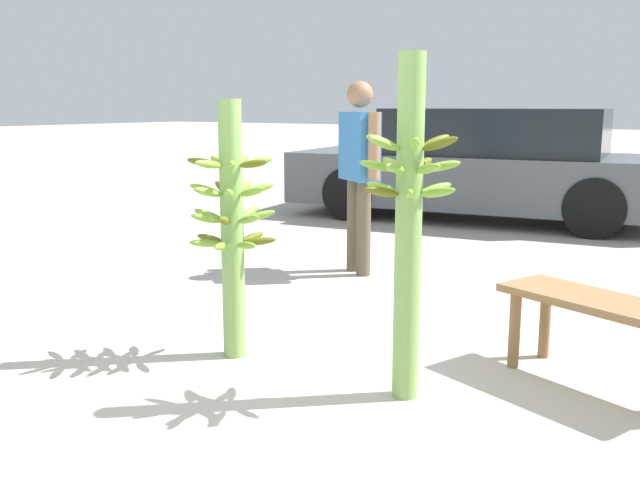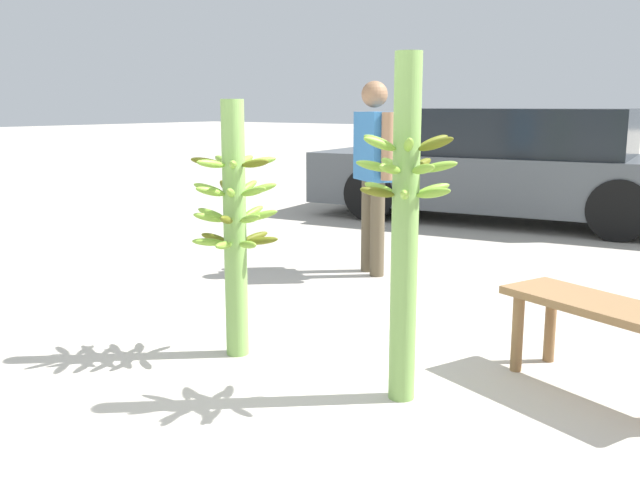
# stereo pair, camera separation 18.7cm
# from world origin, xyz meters

# --- Properties ---
(ground_plane) EXTENTS (80.00, 80.00, 0.00)m
(ground_plane) POSITION_xyz_m (0.00, 0.00, 0.00)
(ground_plane) COLOR #B2AA9E
(banana_stalk_left) EXTENTS (0.48, 0.48, 1.41)m
(banana_stalk_left) POSITION_xyz_m (-0.52, 0.21, 0.75)
(banana_stalk_left) COLOR #7AA851
(banana_stalk_left) RESTS_ON ground_plane
(banana_stalk_center) EXTENTS (0.47, 0.46, 1.61)m
(banana_stalk_center) POSITION_xyz_m (0.53, 0.22, 0.86)
(banana_stalk_center) COLOR #7AA851
(banana_stalk_center) RESTS_ON ground_plane
(vendor_person) EXTENTS (0.57, 0.42, 1.57)m
(vendor_person) POSITION_xyz_m (-0.95, 2.31, 0.93)
(vendor_person) COLOR brown
(vendor_person) RESTS_ON ground_plane
(market_bench) EXTENTS (1.12, 0.71, 0.45)m
(market_bench) POSITION_xyz_m (1.29, 0.86, 0.37)
(market_bench) COLOR olive
(market_bench) RESTS_ON ground_plane
(parked_car) EXTENTS (4.68, 2.26, 1.34)m
(parked_car) POSITION_xyz_m (-1.11, 5.59, 0.65)
(parked_car) COLOR #4C5156
(parked_car) RESTS_ON ground_plane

